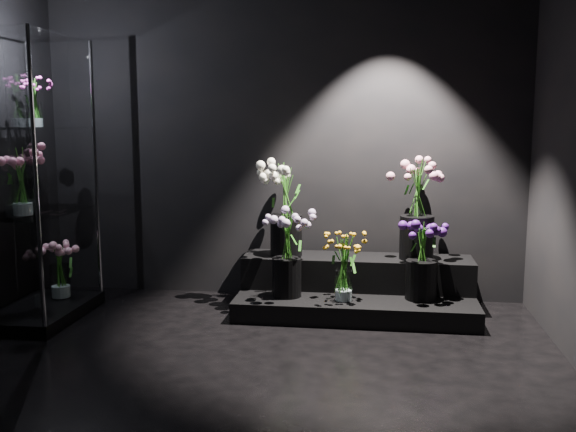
# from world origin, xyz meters

# --- Properties ---
(floor) EXTENTS (4.00, 4.00, 0.00)m
(floor) POSITION_xyz_m (0.00, 0.00, 0.00)
(floor) COLOR black
(floor) RESTS_ON ground
(wall_back) EXTENTS (4.00, 0.00, 4.00)m
(wall_back) POSITION_xyz_m (0.00, 2.00, 1.40)
(wall_back) COLOR black
(wall_back) RESTS_ON floor
(wall_front) EXTENTS (4.00, 0.00, 4.00)m
(wall_front) POSITION_xyz_m (0.00, -2.00, 1.40)
(wall_front) COLOR black
(wall_front) RESTS_ON floor
(display_riser) EXTENTS (1.82, 0.81, 0.40)m
(display_riser) POSITION_xyz_m (0.65, 1.64, 0.17)
(display_riser) COLOR black
(display_riser) RESTS_ON floor
(display_case) EXTENTS (0.57, 0.95, 2.09)m
(display_case) POSITION_xyz_m (-1.70, 1.09, 1.05)
(display_case) COLOR black
(display_case) RESTS_ON floor
(bouquet_orange_bells) EXTENTS (0.33, 0.33, 0.49)m
(bouquet_orange_bells) POSITION_xyz_m (0.56, 1.35, 0.41)
(bouquet_orange_bells) COLOR white
(bouquet_orange_bells) RESTS_ON display_riser
(bouquet_lilac) EXTENTS (0.37, 0.37, 0.65)m
(bouquet_lilac) POSITION_xyz_m (0.13, 1.41, 0.53)
(bouquet_lilac) COLOR black
(bouquet_lilac) RESTS_ON display_riser
(bouquet_purple) EXTENTS (0.37, 0.37, 0.61)m
(bouquet_purple) POSITION_xyz_m (1.14, 1.47, 0.49)
(bouquet_purple) COLOR black
(bouquet_purple) RESTS_ON display_riser
(bouquet_cream_roses) EXTENTS (0.50, 0.50, 0.74)m
(bouquet_cream_roses) POSITION_xyz_m (0.08, 1.71, 0.83)
(bouquet_cream_roses) COLOR black
(bouquet_cream_roses) RESTS_ON display_riser
(bouquet_pink_roses) EXTENTS (0.38, 0.38, 0.78)m
(bouquet_pink_roses) POSITION_xyz_m (1.11, 1.73, 0.85)
(bouquet_pink_roses) COLOR black
(bouquet_pink_roses) RESTS_ON display_riser
(bouquet_case_pink) EXTENTS (0.38, 0.38, 0.47)m
(bouquet_case_pink) POSITION_xyz_m (-1.70, 0.91, 1.07)
(bouquet_case_pink) COLOR white
(bouquet_case_pink) RESTS_ON display_case
(bouquet_case_magenta) EXTENTS (0.23, 0.23, 0.37)m
(bouquet_case_magenta) POSITION_xyz_m (-1.75, 1.24, 1.62)
(bouquet_case_magenta) COLOR white
(bouquet_case_magenta) RESTS_ON display_case
(bouquet_case_base_pink) EXTENTS (0.38, 0.38, 0.45)m
(bouquet_case_base_pink) POSITION_xyz_m (-1.67, 1.34, 0.34)
(bouquet_case_base_pink) COLOR white
(bouquet_case_base_pink) RESTS_ON display_case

